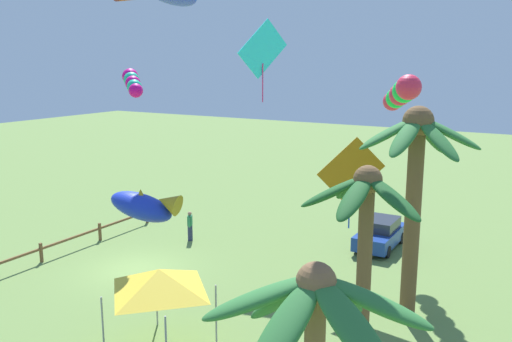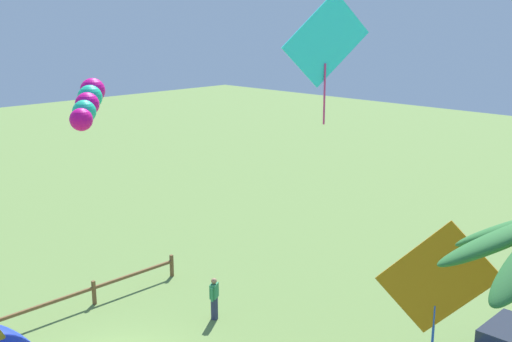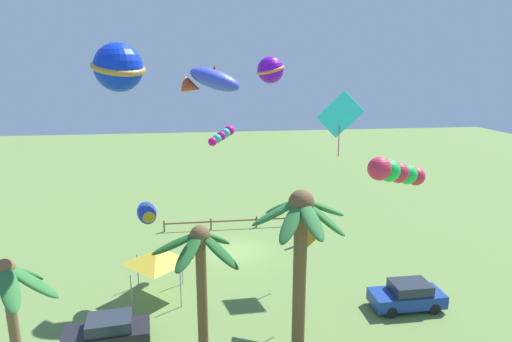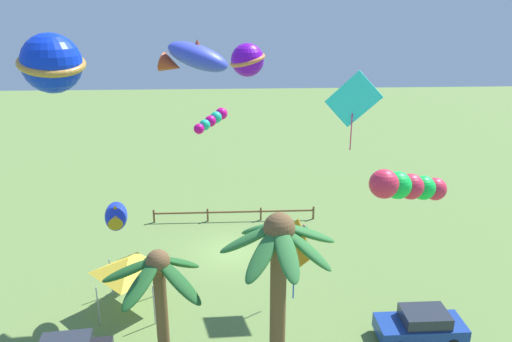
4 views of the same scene
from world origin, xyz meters
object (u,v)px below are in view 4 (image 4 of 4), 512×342
at_px(kite_ball_1, 247,60).
at_px(spectator_0, 304,235).
at_px(festival_tent, 129,265).
at_px(kite_diamond_3, 353,101).
at_px(kite_tube_5, 407,186).
at_px(kite_fish_7, 116,216).
at_px(kite_fish_0, 194,58).
at_px(palm_tree_1, 278,267).
at_px(kite_tube_6, 212,120).
at_px(palm_tree_0, 159,291).
at_px(kite_ball_2, 52,63).
at_px(kite_diamond_4, 294,248).
at_px(parked_car_0, 421,326).

bearing_deg(kite_ball_1, spectator_0, -110.63).
height_order(festival_tent, kite_diamond_3, kite_diamond_3).
bearing_deg(kite_tube_5, spectator_0, -77.86).
bearing_deg(kite_ball_1, kite_fish_7, -34.62).
relative_size(spectator_0, kite_fish_0, 0.42).
height_order(palm_tree_1, kite_ball_1, kite_ball_1).
height_order(spectator_0, kite_fish_7, kite_fish_7).
relative_size(kite_fish_0, kite_ball_1, 2.35).
bearing_deg(kite_diamond_3, kite_fish_0, 0.61).
xyz_separation_m(kite_tube_6, kite_fish_7, (4.47, 4.46, -3.53)).
xyz_separation_m(palm_tree_1, kite_ball_1, (0.96, -2.23, 6.86)).
bearing_deg(palm_tree_0, kite_ball_2, -7.40).
bearing_deg(kite_diamond_4, kite_fish_7, -24.70).
relative_size(festival_tent, kite_tube_5, 0.80).
bearing_deg(kite_diamond_4, palm_tree_1, 71.27).
distance_m(kite_ball_2, kite_fish_7, 9.63).
distance_m(spectator_0, kite_tube_5, 12.75).
xyz_separation_m(kite_fish_0, kite_tube_6, (-0.68, -2.13, -3.53)).
height_order(kite_diamond_4, kite_tube_5, kite_tube_5).
xyz_separation_m(festival_tent, kite_fish_0, (-3.38, -2.44, 9.64)).
height_order(kite_ball_1, kite_diamond_3, kite_ball_1).
bearing_deg(parked_car_0, palm_tree_1, 25.19).
distance_m(parked_car_0, festival_tent, 13.97).
bearing_deg(spectator_0, kite_ball_2, 49.50).
height_order(spectator_0, kite_ball_1, kite_ball_1).
distance_m(spectator_0, kite_ball_2, 19.41).
distance_m(festival_tent, kite_diamond_4, 8.78).
xyz_separation_m(palm_tree_1, kite_diamond_3, (-4.52, -8.85, 4.12)).
relative_size(festival_tent, kite_fish_7, 1.12).
distance_m(festival_tent, kite_fish_7, 2.61).
xyz_separation_m(spectator_0, kite_ball_1, (3.81, 10.12, 11.88)).
relative_size(kite_ball_1, kite_diamond_3, 0.39).
xyz_separation_m(palm_tree_0, kite_tube_6, (-1.65, -10.53, 3.78)).
relative_size(kite_diamond_4, kite_fish_7, 1.47).
bearing_deg(festival_tent, kite_fish_0, -144.17).
height_order(kite_ball_2, kite_diamond_4, kite_ball_2).
xyz_separation_m(palm_tree_1, kite_ball_2, (7.07, -0.73, 6.96)).
bearing_deg(kite_tube_5, kite_diamond_4, -9.92).
bearing_deg(kite_diamond_4, kite_tube_6, -66.56).
xyz_separation_m(kite_ball_1, kite_tube_5, (-6.03, 0.19, -4.71)).
xyz_separation_m(kite_fish_0, kite_diamond_4, (-4.20, 6.01, -7.02)).
bearing_deg(parked_car_0, kite_ball_1, 7.29).
bearing_deg(festival_tent, parked_car_0, 167.07).
height_order(kite_tube_5, kite_fish_7, kite_tube_5).
bearing_deg(palm_tree_1, kite_diamond_4, -108.73).
distance_m(palm_tree_1, kite_diamond_4, 3.01).
distance_m(palm_tree_1, kite_fish_7, 9.59).
bearing_deg(kite_diamond_3, kite_ball_1, 50.42).
xyz_separation_m(spectator_0, kite_fish_0, (6.12, 3.57, 11.29)).
distance_m(palm_tree_0, spectator_0, 14.48).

